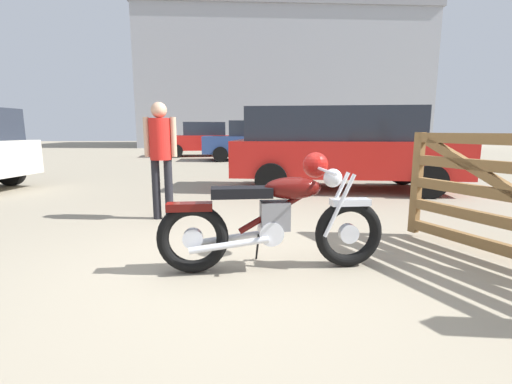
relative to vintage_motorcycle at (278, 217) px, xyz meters
The scene contains 8 objects.
ground_plane 0.64m from the vintage_motorcycle, behind, with size 80.00×80.00×0.00m, color gray.
vintage_motorcycle is the anchor object (origin of this frame).
bystander 2.49m from the vintage_motorcycle, 129.13° to the left, with size 0.46×0.30×1.66m.
white_estate_far 4.79m from the vintage_motorcycle, 70.35° to the left, with size 4.87×2.38×1.74m.
pale_sedan_back 12.20m from the vintage_motorcycle, 91.26° to the left, with size 4.29×2.10×1.67m.
silver_sedan_mid 8.86m from the vintage_motorcycle, 69.31° to the left, with size 4.84×2.28×1.74m.
red_hatchback_near 15.02m from the vintage_motorcycle, 100.39° to the left, with size 4.44×2.49×1.67m.
industrial_building 29.88m from the vintage_motorcycle, 86.15° to the left, with size 22.81×14.08×10.43m.
Camera 1 is at (0.18, -3.10, 1.27)m, focal length 24.85 mm.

